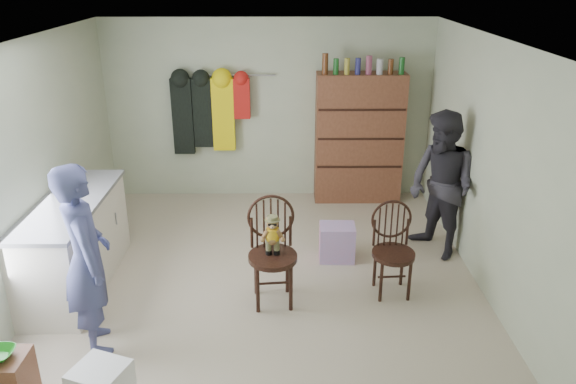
{
  "coord_description": "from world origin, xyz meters",
  "views": [
    {
      "loc": [
        0.2,
        -5.17,
        3.12
      ],
      "look_at": [
        0.25,
        0.2,
        0.95
      ],
      "focal_mm": 35.0,
      "sensor_mm": 36.0,
      "label": 1
    }
  ],
  "objects_px": {
    "chair_front": "(272,244)",
    "dresser": "(359,138)",
    "chair_far": "(393,245)",
    "counter": "(75,243)"
  },
  "relations": [
    {
      "from": "counter",
      "to": "chair_far",
      "type": "relative_size",
      "value": 1.93
    },
    {
      "from": "counter",
      "to": "chair_front",
      "type": "distance_m",
      "value": 2.07
    },
    {
      "from": "counter",
      "to": "dresser",
      "type": "xyz_separation_m",
      "value": [
        3.2,
        2.3,
        0.44
      ]
    },
    {
      "from": "counter",
      "to": "chair_far",
      "type": "distance_m",
      "value": 3.25
    },
    {
      "from": "chair_front",
      "to": "counter",
      "type": "bearing_deg",
      "value": 165.57
    },
    {
      "from": "chair_front",
      "to": "dresser",
      "type": "xyz_separation_m",
      "value": [
        1.16,
        2.62,
        0.3
      ]
    },
    {
      "from": "counter",
      "to": "chair_front",
      "type": "xyz_separation_m",
      "value": [
        2.04,
        -0.32,
        0.14
      ]
    },
    {
      "from": "counter",
      "to": "chair_far",
      "type": "bearing_deg",
      "value": -2.96
    },
    {
      "from": "chair_far",
      "to": "counter",
      "type": "bearing_deg",
      "value": 173.73
    },
    {
      "from": "chair_far",
      "to": "dresser",
      "type": "xyz_separation_m",
      "value": [
        -0.05,
        2.47,
        0.4
      ]
    }
  ]
}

